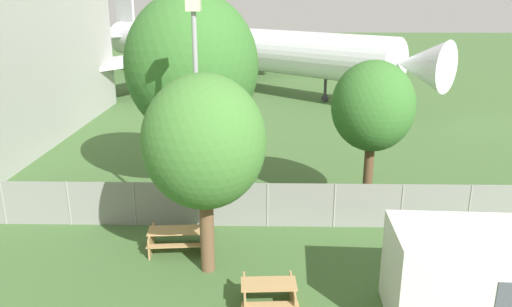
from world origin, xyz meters
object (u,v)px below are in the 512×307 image
object	(u,v)px
tree_near_hangar	(192,66)
tree_behind_benches	(373,107)
tree_left_of_cabin	(204,143)
picnic_bench_open_grass	(269,292)
portable_cabin	(469,277)
airplane	(224,47)
picnic_bench_near_cabin	(177,237)

from	to	relation	value
tree_near_hangar	tree_behind_benches	xyz separation A→B (m)	(7.31, -1.78, -1.32)
tree_left_of_cabin	picnic_bench_open_grass	bearing A→B (deg)	-45.64
tree_behind_benches	portable_cabin	bearing A→B (deg)	-80.23
tree_near_hangar	tree_behind_benches	size ratio (longest dim) A/B	1.42
airplane	picnic_bench_open_grass	world-z (taller)	airplane
picnic_bench_near_cabin	tree_left_of_cabin	distance (m)	4.22
airplane	picnic_bench_near_cabin	size ratio (longest dim) A/B	17.27
tree_left_of_cabin	tree_behind_benches	bearing A→B (deg)	39.21
picnic_bench_near_cabin	picnic_bench_open_grass	size ratio (longest dim) A/B	1.25
picnic_bench_open_grass	tree_near_hangar	xyz separation A→B (m)	(-3.24, 8.70, 5.20)
tree_left_of_cabin	tree_near_hangar	bearing A→B (deg)	100.82
portable_cabin	tree_left_of_cabin	distance (m)	8.26
tree_left_of_cabin	tree_behind_benches	distance (m)	7.78
portable_cabin	tree_near_hangar	size ratio (longest dim) A/B	0.49
tree_left_of_cabin	picnic_bench_near_cabin	bearing A→B (deg)	133.17
picnic_bench_near_cabin	portable_cabin	bearing A→B (deg)	-23.93
tree_behind_benches	picnic_bench_near_cabin	bearing A→B (deg)	-153.61
picnic_bench_near_cabin	tree_near_hangar	bearing A→B (deg)	90.51
airplane	portable_cabin	bearing A→B (deg)	-34.47
picnic_bench_near_cabin	tree_near_hangar	xyz separation A→B (m)	(-0.05, 5.39, 5.19)
airplane	portable_cabin	xyz separation A→B (m)	(9.65, -37.71, -2.41)
airplane	picnic_bench_open_grass	xyz separation A→B (m)	(4.31, -37.24, -3.28)
picnic_bench_open_grass	tree_behind_benches	xyz separation A→B (m)	(4.07, 6.92, 3.89)
portable_cabin	tree_behind_benches	world-z (taller)	tree_behind_benches
portable_cabin	tree_near_hangar	world-z (taller)	tree_near_hangar
picnic_bench_near_cabin	picnic_bench_open_grass	bearing A→B (deg)	-46.10
picnic_bench_near_cabin	tree_near_hangar	world-z (taller)	tree_near_hangar
picnic_bench_near_cabin	tree_behind_benches	world-z (taller)	tree_behind_benches
airplane	picnic_bench_open_grass	distance (m)	37.63
airplane	tree_near_hangar	world-z (taller)	airplane
airplane	tree_left_of_cabin	xyz separation A→B (m)	(2.35, -35.24, 0.55)
airplane	tree_left_of_cabin	distance (m)	35.32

